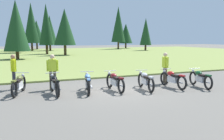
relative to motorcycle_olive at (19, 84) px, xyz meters
The scene contains 13 objects.
ground_plane 4.37m from the motorcycle_olive, 13.78° to the right, with size 140.00×140.00×0.00m, color #605B54.
grass_moorland 24.97m from the motorcycle_olive, 80.27° to the left, with size 80.00×44.00×0.10m, color olive.
forest_treeline 32.54m from the motorcycle_olive, 88.17° to the left, with size 45.92×28.89×8.98m.
motorcycle_olive is the anchor object (origin of this frame).
motorcycle_black 1.56m from the motorcycle_olive, 23.98° to the right, with size 0.62×2.10×0.88m.
motorcycle_sky_blue 2.99m from the motorcycle_olive, 15.59° to the right, with size 0.77×2.06×0.88m.
motorcycle_maroon 4.25m from the motorcycle_olive, 13.09° to the right, with size 0.62×2.10×0.88m.
motorcycle_silver 5.72m from the motorcycle_olive, 13.44° to the right, with size 0.65×2.08×0.88m.
motorcycle_red 7.19m from the motorcycle_olive, 11.16° to the right, with size 0.62×2.10×0.88m.
motorcycle_british_green 8.59m from the motorcycle_olive, 12.40° to the right, with size 0.68×2.08×0.88m.
rider_near_row_end 1.68m from the motorcycle_olive, 15.60° to the left, with size 0.54×0.27×1.67m.
rider_checking_bike 1.24m from the motorcycle_olive, 97.48° to the left, with size 0.24×0.55×1.67m.
rider_with_back_turned 7.35m from the motorcycle_olive, ahead, with size 0.29×0.54×1.67m.
Camera 1 is at (-4.84, -10.69, 2.43)m, focal length 41.32 mm.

